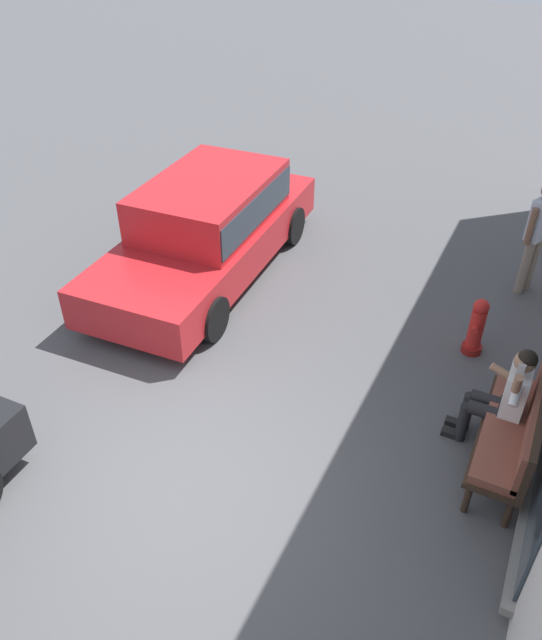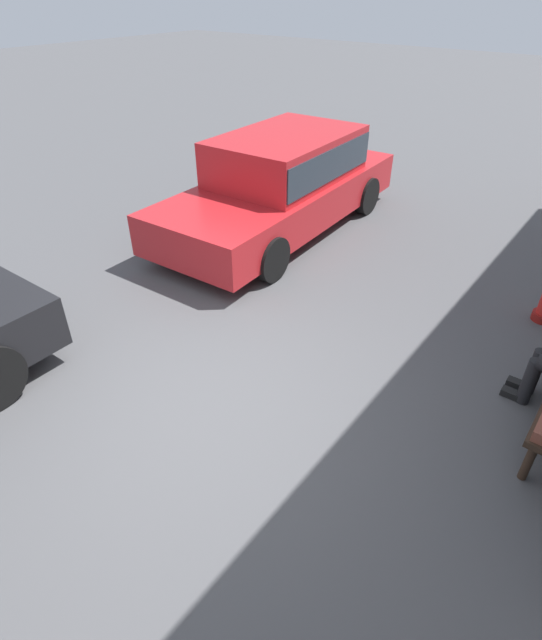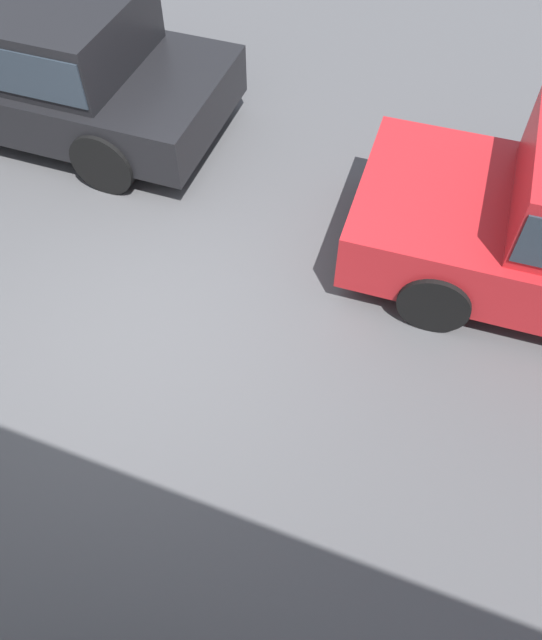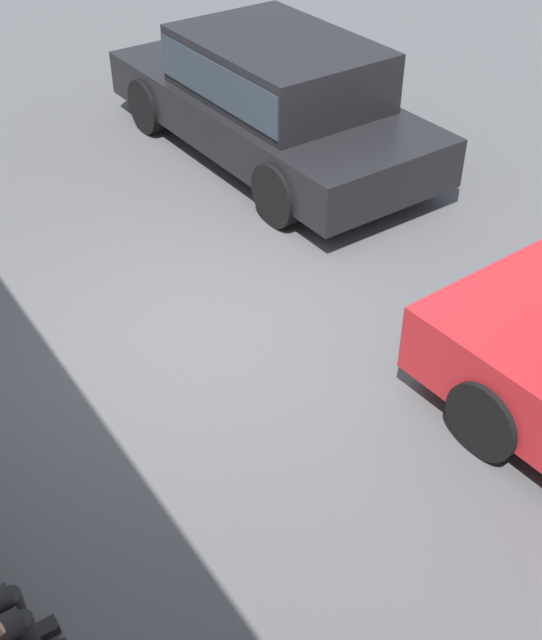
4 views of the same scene
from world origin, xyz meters
name	(u,v)px [view 3 (image 3 of 4)]	position (x,y,z in m)	size (l,w,h in m)	color
ground_plane	(141,334)	(0.00, 0.00, 0.00)	(60.00, 60.00, 0.00)	#4C4C4F
parked_car_mid	(26,52)	(2.55, -2.46, 0.81)	(4.62, 2.04, 1.46)	black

